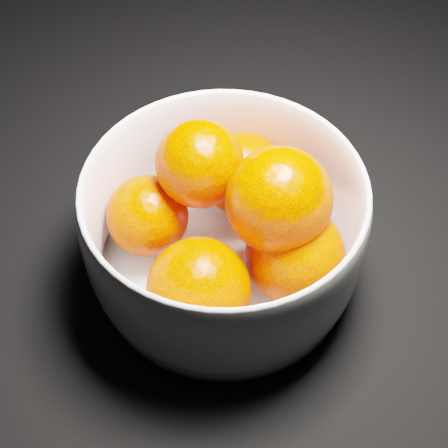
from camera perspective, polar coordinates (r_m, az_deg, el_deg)
ground at (r=0.71m, az=-13.80°, el=8.53°), size 3.00×3.00×0.00m
bowl at (r=0.52m, az=0.00°, el=-0.40°), size 0.23×0.23×0.11m
orange_pile at (r=0.51m, az=0.89°, el=0.40°), size 0.19×0.19×0.13m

